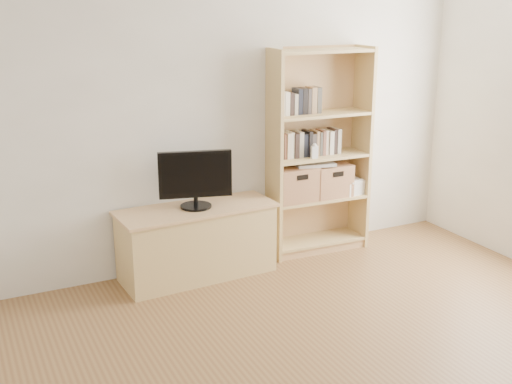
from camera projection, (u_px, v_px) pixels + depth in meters
back_wall at (230, 115)px, 5.44m from camera, size 4.50×0.02×2.60m
tv_stand at (197, 243)px, 5.35m from camera, size 1.29×0.54×0.58m
bookshelf at (319, 152)px, 5.74m from camera, size 0.94×0.37×1.85m
television at (195, 180)px, 5.19m from camera, size 0.59×0.19×0.47m
books_row_mid at (318, 142)px, 5.73m from camera, size 0.86×0.20×0.23m
books_row_upper at (298, 103)px, 5.55m from camera, size 0.36×0.15×0.18m
baby_monitor at (314, 152)px, 5.60m from camera, size 0.06×0.04×0.11m
basket_left at (294, 183)px, 5.72m from camera, size 0.38×0.31×0.31m
basket_right at (329, 180)px, 5.86m from camera, size 0.36×0.29×0.29m
laptop at (314, 163)px, 5.74m from camera, size 0.39×0.31×0.03m
magazine_stack at (348, 186)px, 5.96m from camera, size 0.21×0.28×0.12m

